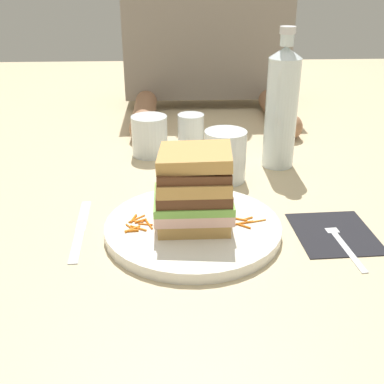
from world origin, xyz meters
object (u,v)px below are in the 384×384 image
sandwich (193,189)px  fork (340,238)px  knife (80,231)px  empty_tumbler_0 (150,136)px  main_plate (193,228)px  water_bottle (282,107)px  empty_tumbler_1 (191,131)px  napkin_dark (334,233)px  juice_glass (225,159)px  diner_across (208,10)px

sandwich → fork: sandwich is taller
knife → empty_tumbler_0: bearing=73.2°
sandwich → knife: sandwich is taller
main_plate → water_bottle: size_ratio=0.99×
sandwich → empty_tumbler_1: size_ratio=1.59×
main_plate → napkin_dark: 0.22m
main_plate → knife: main_plate is taller
sandwich → juice_glass: sandwich is taller
fork → diner_across: bearing=100.4°
napkin_dark → juice_glass: bearing=124.4°
knife → sandwich: bearing=-3.7°
sandwich → fork: size_ratio=0.74×
water_bottle → empty_tumbler_1: 0.23m
empty_tumbler_0 → water_bottle: bearing=-15.4°
napkin_dark → sandwich: bearing=176.3°
napkin_dark → juice_glass: size_ratio=1.40×
diner_across → main_plate: bearing=-95.9°
empty_tumbler_0 → empty_tumbler_1: 0.11m
juice_glass → water_bottle: 0.16m
main_plate → sandwich: (0.00, 0.00, 0.07)m
napkin_dark → water_bottle: bearing=96.1°
water_bottle → diner_across: (-0.11, 0.48, 0.14)m
fork → juice_glass: juice_glass is taller
water_bottle → empty_tumbler_1: (-0.18, 0.12, -0.09)m
sandwich → knife: bearing=176.3°
main_plate → sandwich: 0.07m
main_plate → knife: size_ratio=1.39×
water_bottle → knife: bearing=-144.7°
knife → juice_glass: 0.32m
napkin_dark → diner_across: size_ratio=0.23×
napkin_dark → diner_across: (-0.14, 0.77, 0.27)m
main_plate → fork: main_plate is taller
diner_across → water_bottle: bearing=-76.7°
empty_tumbler_1 → diner_across: size_ratio=0.13×
water_bottle → empty_tumbler_0: size_ratio=3.18×
knife → juice_glass: bearing=37.4°
knife → water_bottle: 0.47m
sandwich → diner_across: 0.79m
knife → empty_tumbler_1: empty_tumbler_1 is taller
juice_glass → diner_across: 0.60m
sandwich → juice_glass: 0.22m
fork → water_bottle: water_bottle is taller
main_plate → water_bottle: water_bottle is taller
juice_glass → water_bottle: water_bottle is taller
juice_glass → empty_tumbler_0: juice_glass is taller
knife → water_bottle: water_bottle is taller
sandwich → fork: 0.24m
water_bottle → empty_tumbler_1: bearing=145.4°
napkin_dark → juice_glass: juice_glass is taller
fork → water_bottle: size_ratio=0.59×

